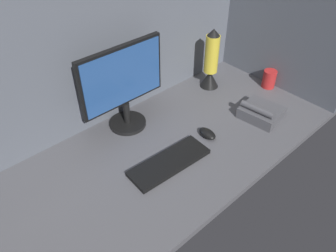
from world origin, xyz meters
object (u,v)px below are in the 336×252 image
(mug_red_plastic, at_px, (269,79))
(desk_phone, at_px, (261,112))
(lava_lamp, at_px, (211,63))
(keyboard, at_px, (169,162))
(monitor, at_px, (123,84))
(mouse, at_px, (207,134))

(mug_red_plastic, xyz_separation_m, desk_phone, (-0.27, -0.14, -0.02))
(mug_red_plastic, xyz_separation_m, lava_lamp, (-0.24, 0.23, 0.09))
(keyboard, distance_m, desk_phone, 0.57)
(mug_red_plastic, distance_m, lava_lamp, 0.35)
(lava_lamp, distance_m, desk_phone, 0.39)
(mug_red_plastic, height_order, lava_lamp, lava_lamp)
(keyboard, bearing_deg, monitor, 87.79)
(keyboard, height_order, lava_lamp, lava_lamp)
(monitor, relative_size, keyboard, 1.17)
(desk_phone, bearing_deg, monitor, 142.25)
(keyboard, bearing_deg, desk_phone, -3.88)
(monitor, relative_size, lava_lamp, 1.26)
(mouse, distance_m, mug_red_plastic, 0.59)
(monitor, height_order, lava_lamp, monitor)
(mouse, bearing_deg, monitor, 127.97)
(mouse, relative_size, lava_lamp, 0.28)
(monitor, bearing_deg, keyboard, -95.09)
(keyboard, xyz_separation_m, mouse, (0.26, 0.01, 0.01))
(mouse, height_order, desk_phone, desk_phone)
(monitor, distance_m, lava_lamp, 0.57)
(monitor, height_order, mug_red_plastic, monitor)
(monitor, xyz_separation_m, lava_lamp, (0.56, -0.04, -0.09))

